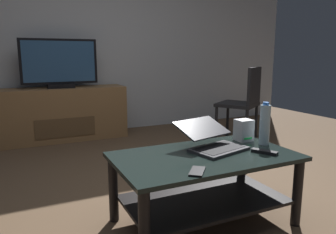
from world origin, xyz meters
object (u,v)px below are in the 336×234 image
(dining_chair, at_px, (244,100))
(laptop, at_px, (212,140))
(water_bottle_near, at_px, (265,124))
(media_cabinet, at_px, (63,114))
(router_box, at_px, (244,130))
(tv_remote, at_px, (264,152))
(coffee_table, at_px, (204,176))
(television, at_px, (60,65))
(cell_phone, at_px, (197,171))

(dining_chair, xyz_separation_m, laptop, (-1.36, -1.39, -0.01))
(water_bottle_near, bearing_deg, media_cabinet, 111.68)
(router_box, relative_size, tv_remote, 0.95)
(laptop, relative_size, water_bottle_near, 1.54)
(coffee_table, relative_size, television, 1.23)
(media_cabinet, xyz_separation_m, tv_remote, (0.86, -2.69, 0.13))
(coffee_table, xyz_separation_m, media_cabinet, (-0.52, 2.55, 0.02))
(media_cabinet, relative_size, router_box, 10.24)
(television, distance_m, laptop, 2.56)
(laptop, distance_m, water_bottle_near, 0.39)
(television, distance_m, router_box, 2.58)
(cell_phone, bearing_deg, water_bottle_near, 60.99)
(dining_chair, xyz_separation_m, router_box, (-1.05, -1.31, 0.01))
(router_box, height_order, cell_phone, router_box)
(dining_chair, bearing_deg, media_cabinet, 151.54)
(dining_chair, relative_size, router_box, 6.03)
(cell_phone, bearing_deg, media_cabinet, 136.11)
(router_box, bearing_deg, laptop, -166.68)
(coffee_table, bearing_deg, television, 101.54)
(television, height_order, dining_chair, television)
(coffee_table, bearing_deg, cell_phone, -129.26)
(television, height_order, tv_remote, television)
(laptop, bearing_deg, coffee_table, -140.22)
(media_cabinet, relative_size, water_bottle_near, 5.34)
(television, distance_m, dining_chair, 2.29)
(laptop, xyz_separation_m, cell_phone, (-0.31, -0.33, -0.05))
(television, height_order, water_bottle_near, television)
(water_bottle_near, xyz_separation_m, cell_phone, (-0.69, -0.27, -0.13))
(cell_phone, xyz_separation_m, tv_remote, (0.55, 0.10, 0.01))
(dining_chair, height_order, tv_remote, dining_chair)
(media_cabinet, distance_m, router_box, 2.58)
(television, height_order, cell_phone, television)
(water_bottle_near, height_order, tv_remote, water_bottle_near)
(water_bottle_near, bearing_deg, router_box, 114.46)
(water_bottle_near, bearing_deg, coffee_table, -177.02)
(dining_chair, relative_size, tv_remote, 5.76)
(coffee_table, bearing_deg, media_cabinet, 101.44)
(media_cabinet, distance_m, cell_phone, 2.82)
(router_box, bearing_deg, water_bottle_near, -65.54)
(router_box, bearing_deg, dining_chair, 51.40)
(media_cabinet, distance_m, laptop, 2.55)
(laptop, xyz_separation_m, router_box, (0.32, 0.07, 0.02))
(coffee_table, relative_size, laptop, 2.47)
(dining_chair, bearing_deg, television, 152.03)
(coffee_table, relative_size, router_box, 7.31)
(television, relative_size, dining_chair, 0.98)
(dining_chair, distance_m, laptop, 1.94)
(cell_phone, height_order, tv_remote, tv_remote)
(cell_phone, bearing_deg, dining_chair, 85.46)
(television, distance_m, tv_remote, 2.85)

